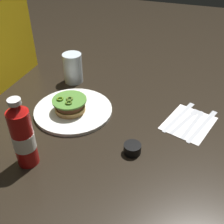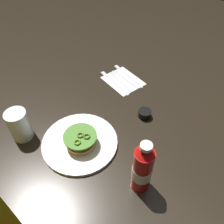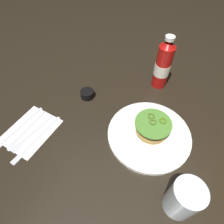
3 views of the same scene
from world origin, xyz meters
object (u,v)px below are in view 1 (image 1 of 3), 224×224
at_px(burger_sandwich, 70,105).
at_px(ketchup_bottle, 23,136).
at_px(napkin, 189,123).
at_px(butter_knife, 181,114).
at_px(condiment_cup, 132,149).
at_px(spoon_utensil, 196,120).
at_px(water_glass, 73,68).
at_px(dinner_plate, 73,111).
at_px(steak_knife, 204,123).
at_px(fork_utensil, 188,118).

distance_m(burger_sandwich, ketchup_bottle, 0.25).
height_order(ketchup_bottle, napkin, ketchup_bottle).
relative_size(burger_sandwich, butter_knife, 0.58).
height_order(condiment_cup, spoon_utensil, condiment_cup).
bearing_deg(water_glass, burger_sandwich, -157.50).
bearing_deg(condiment_cup, dinner_plate, 63.83).
distance_m(water_glass, steak_knife, 0.55).
distance_m(ketchup_bottle, butter_knife, 0.53).
height_order(burger_sandwich, steak_knife, burger_sandwich).
xyz_separation_m(dinner_plate, condiment_cup, (-0.12, -0.25, 0.01)).
height_order(dinner_plate, condiment_cup, condiment_cup).
height_order(napkin, fork_utensil, fork_utensil).
height_order(napkin, steak_knife, steak_knife).
distance_m(condiment_cup, spoon_utensil, 0.27).
bearing_deg(spoon_utensil, ketchup_bottle, 129.10).
distance_m(condiment_cup, napkin, 0.24).
xyz_separation_m(ketchup_bottle, water_glass, (0.46, 0.08, -0.04)).
bearing_deg(ketchup_bottle, condiment_cup, -63.66).
xyz_separation_m(water_glass, napkin, (-0.13, -0.48, -0.06)).
bearing_deg(steak_knife, dinner_plate, 100.58).
bearing_deg(ketchup_bottle, water_glass, 9.54).
bearing_deg(napkin, burger_sandwich, 101.16).
bearing_deg(ketchup_bottle, spoon_utensil, -50.90).
bearing_deg(dinner_plate, ketchup_bottle, 176.62).
bearing_deg(steak_knife, condiment_cup, 137.25).
bearing_deg(ketchup_bottle, dinner_plate, -3.38).
bearing_deg(ketchup_bottle, butter_knife, -46.05).
height_order(steak_knife, butter_knife, same).
bearing_deg(dinner_plate, spoon_utensil, -77.31).
bearing_deg(fork_utensil, steak_knife, -98.63).
height_order(burger_sandwich, spoon_utensil, burger_sandwich).
bearing_deg(burger_sandwich, steak_knife, -78.51).
bearing_deg(dinner_plate, fork_utensil, -76.74).
relative_size(steak_knife, fork_utensil, 1.21).
xyz_separation_m(burger_sandwich, butter_knife, (0.12, -0.37, -0.03)).
relative_size(ketchup_bottle, steak_knife, 1.05).
bearing_deg(napkin, steak_knife, -75.88).
height_order(water_glass, spoon_utensil, water_glass).
height_order(water_glass, fork_utensil, water_glass).
relative_size(ketchup_bottle, condiment_cup, 4.11).
height_order(dinner_plate, steak_knife, dinner_plate).
height_order(water_glass, condiment_cup, water_glass).
distance_m(spoon_utensil, butter_knife, 0.05).
relative_size(dinner_plate, condiment_cup, 5.29).
bearing_deg(dinner_plate, napkin, -79.87).
distance_m(napkin, butter_knife, 0.05).
relative_size(condiment_cup, steak_knife, 0.26).
height_order(ketchup_bottle, spoon_utensil, ketchup_bottle).
bearing_deg(napkin, water_glass, 74.95).
relative_size(spoon_utensil, butter_knife, 0.87).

